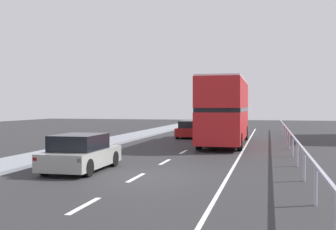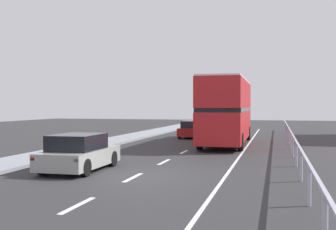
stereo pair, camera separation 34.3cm
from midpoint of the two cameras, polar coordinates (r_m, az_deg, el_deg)
name	(u,v)px [view 1 (the left image)]	position (r m, az deg, el deg)	size (l,w,h in m)	color
ground_plane	(139,177)	(15.27, -4.56, -8.39)	(73.62, 120.00, 0.10)	#2B2C2E
lane_paint_markings	(221,152)	(23.27, 6.69, -4.93)	(3.24, 46.00, 0.01)	silver
bridge_side_railing	(291,136)	(23.40, 15.84, -2.81)	(0.10, 42.00, 1.07)	#AAA9BC
double_decker_bus_red	(225,110)	(27.52, 7.39, 0.72)	(2.65, 10.75, 4.19)	red
hatchback_car_near	(81,153)	(16.70, -12.27, -5.08)	(1.92, 4.04, 1.41)	gray
sedan_car_ahead	(191,129)	(33.36, 2.86, -1.94)	(1.80, 4.51, 1.32)	maroon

